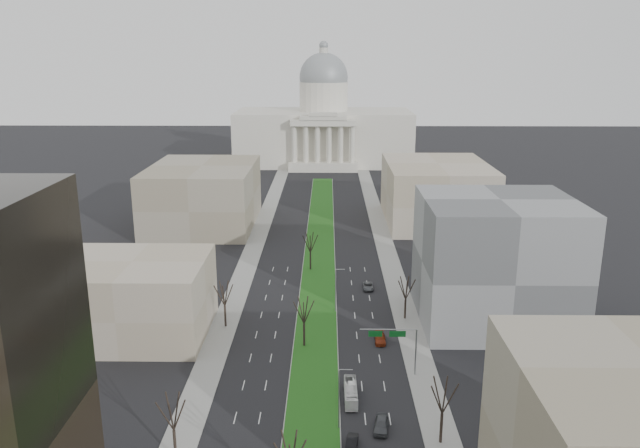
# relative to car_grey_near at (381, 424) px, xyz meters

# --- Properties ---
(ground) EXTENTS (600.00, 600.00, 0.00)m
(ground) POSITION_rel_car_grey_near_xyz_m (-9.57, 65.08, -0.82)
(ground) COLOR black
(ground) RESTS_ON ground
(median) EXTENTS (8.00, 222.03, 0.20)m
(median) POSITION_rel_car_grey_near_xyz_m (-9.57, 64.07, -0.72)
(median) COLOR #999993
(median) RESTS_ON ground
(sidewalk_left) EXTENTS (5.00, 330.00, 0.15)m
(sidewalk_left) POSITION_rel_car_grey_near_xyz_m (-27.07, 40.08, -0.75)
(sidewalk_left) COLOR gray
(sidewalk_left) RESTS_ON ground
(sidewalk_right) EXTENTS (5.00, 330.00, 0.15)m
(sidewalk_right) POSITION_rel_car_grey_near_xyz_m (7.93, 40.08, -0.75)
(sidewalk_right) COLOR gray
(sidewalk_right) RESTS_ON ground
(capitol) EXTENTS (80.00, 46.00, 55.00)m
(capitol) POSITION_rel_car_grey_near_xyz_m (-9.57, 214.67, 15.48)
(capitol) COLOR beige
(capitol) RESTS_ON ground
(building_beige_left) EXTENTS (26.00, 22.00, 14.00)m
(building_beige_left) POSITION_rel_car_grey_near_xyz_m (-42.57, 30.08, 6.18)
(building_beige_left) COLOR tan
(building_beige_left) RESTS_ON ground
(building_grey_right) EXTENTS (28.00, 26.00, 24.00)m
(building_grey_right) POSITION_rel_car_grey_near_xyz_m (24.43, 37.08, 11.18)
(building_grey_right) COLOR #5D5F62
(building_grey_right) RESTS_ON ground
(building_far_left) EXTENTS (30.00, 40.00, 18.00)m
(building_far_left) POSITION_rel_car_grey_near_xyz_m (-44.57, 105.08, 8.18)
(building_far_left) COLOR gray
(building_far_left) RESTS_ON ground
(building_far_right) EXTENTS (30.00, 40.00, 18.00)m
(building_far_right) POSITION_rel_car_grey_near_xyz_m (25.43, 110.08, 8.18)
(building_far_right) COLOR tan
(building_far_right) RESTS_ON ground
(tree_left_mid) EXTENTS (5.40, 5.40, 9.72)m
(tree_left_mid) POSITION_rel_car_grey_near_xyz_m (-26.77, -6.92, 6.18)
(tree_left_mid) COLOR black
(tree_left_mid) RESTS_ON ground
(tree_left_far) EXTENTS (5.28, 5.28, 9.50)m
(tree_left_far) POSITION_rel_car_grey_near_xyz_m (-26.77, 33.08, 6.02)
(tree_left_far) COLOR black
(tree_left_far) RESTS_ON ground
(tree_right_mid) EXTENTS (5.52, 5.52, 9.94)m
(tree_right_mid) POSITION_rel_car_grey_near_xyz_m (7.63, -2.92, 6.33)
(tree_right_mid) COLOR black
(tree_right_mid) RESTS_ON ground
(tree_right_far) EXTENTS (5.04, 5.04, 9.07)m
(tree_right_far) POSITION_rel_car_grey_near_xyz_m (7.63, 37.08, 5.71)
(tree_right_far) COLOR black
(tree_right_far) RESTS_ON ground
(tree_median_b) EXTENTS (5.40, 5.40, 9.72)m
(tree_median_b) POSITION_rel_car_grey_near_xyz_m (-11.57, 25.08, 6.18)
(tree_median_b) COLOR black
(tree_median_b) RESTS_ON ground
(tree_median_c) EXTENTS (5.40, 5.40, 9.72)m
(tree_median_c) POSITION_rel_car_grey_near_xyz_m (-11.57, 65.08, 6.18)
(tree_median_c) COLOR black
(tree_median_c) RESTS_ON ground
(streetlamp_median_b) EXTENTS (1.90, 0.20, 9.16)m
(streetlamp_median_b) POSITION_rel_car_grey_near_xyz_m (-5.81, 0.08, 3.99)
(streetlamp_median_b) COLOR gray
(streetlamp_median_b) RESTS_ON ground
(streetlamp_median_c) EXTENTS (1.90, 0.20, 9.16)m
(streetlamp_median_c) POSITION_rel_car_grey_near_xyz_m (-5.81, 40.08, 3.99)
(streetlamp_median_c) COLOR gray
(streetlamp_median_c) RESTS_ON ground
(mast_arm_signs) EXTENTS (9.12, 0.24, 8.09)m
(mast_arm_signs) POSITION_rel_car_grey_near_xyz_m (3.92, 15.11, 5.29)
(mast_arm_signs) COLOR gray
(mast_arm_signs) RESTS_ON ground
(car_grey_near) EXTENTS (2.66, 5.07, 1.64)m
(car_grey_near) POSITION_rel_car_grey_near_xyz_m (0.00, 0.00, 0.00)
(car_grey_near) COLOR #414448
(car_grey_near) RESTS_ON ground
(car_black) EXTENTS (2.02, 4.27, 1.35)m
(car_black) POSITION_rel_car_grey_near_xyz_m (-4.22, -4.19, -0.15)
(car_black) COLOR black
(car_black) RESTS_ON ground
(car_red) EXTENTS (2.06, 4.77, 1.37)m
(car_red) POSITION_rel_car_grey_near_xyz_m (1.99, 26.95, -0.14)
(car_red) COLOR maroon
(car_red) RESTS_ON ground
(car_grey_far) EXTENTS (2.21, 4.70, 1.30)m
(car_grey_far) POSITION_rel_car_grey_near_xyz_m (1.41, 52.73, -0.17)
(car_grey_far) COLOR #53565C
(car_grey_far) RESTS_ON ground
(box_van) EXTENTS (1.87, 7.93, 2.21)m
(box_van) POSITION_rel_car_grey_near_xyz_m (-3.95, 7.81, 0.28)
(box_van) COLOR white
(box_van) RESTS_ON ground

